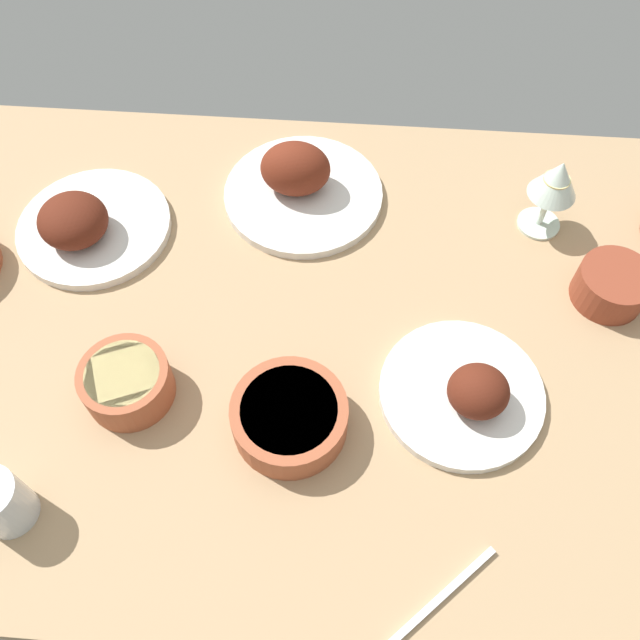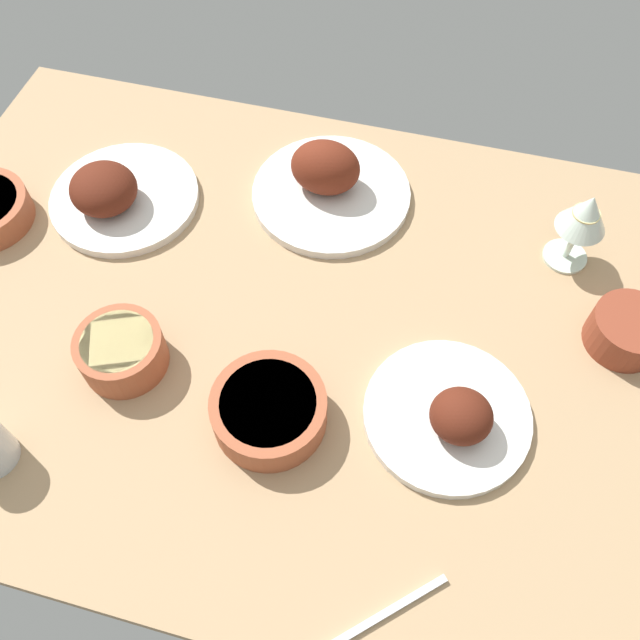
% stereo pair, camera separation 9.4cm
% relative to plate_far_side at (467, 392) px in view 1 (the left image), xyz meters
% --- Properties ---
extents(dining_table, '(1.40, 0.90, 0.04)m').
position_rel_plate_far_side_xyz_m(dining_table, '(0.21, -0.10, -0.04)').
color(dining_table, tan).
rests_on(dining_table, ground).
extents(plate_far_side, '(0.23, 0.23, 0.08)m').
position_rel_plate_far_side_xyz_m(plate_far_side, '(0.00, 0.00, 0.00)').
color(plate_far_side, silver).
rests_on(plate_far_side, dining_table).
extents(plate_center_main, '(0.25, 0.25, 0.09)m').
position_rel_plate_far_side_xyz_m(plate_center_main, '(0.60, -0.25, 0.01)').
color(plate_center_main, silver).
rests_on(plate_center_main, dining_table).
extents(plate_near_viewer, '(0.27, 0.27, 0.10)m').
position_rel_plate_far_side_xyz_m(plate_near_viewer, '(0.27, -0.37, 0.01)').
color(plate_near_viewer, silver).
rests_on(plate_near_viewer, dining_table).
extents(bowl_pasta, '(0.12, 0.12, 0.06)m').
position_rel_plate_far_side_xyz_m(bowl_pasta, '(0.47, 0.02, 0.01)').
color(bowl_pasta, '#A35133').
rests_on(bowl_pasta, dining_table).
extents(bowl_cream, '(0.16, 0.16, 0.06)m').
position_rel_plate_far_side_xyz_m(bowl_cream, '(0.24, 0.06, 0.01)').
color(bowl_cream, '#A35133').
rests_on(bowl_cream, dining_table).
extents(bowl_potatoes, '(0.11, 0.11, 0.06)m').
position_rel_plate_far_side_xyz_m(bowl_potatoes, '(-0.23, -0.19, 0.01)').
color(bowl_potatoes, brown).
rests_on(bowl_potatoes, dining_table).
extents(wine_glass, '(0.08, 0.08, 0.14)m').
position_rel_plate_far_side_xyz_m(wine_glass, '(-0.14, -0.33, 0.08)').
color(wine_glass, silver).
rests_on(wine_glass, dining_table).
extents(fork_loose, '(0.13, 0.12, 0.01)m').
position_rel_plate_far_side_xyz_m(fork_loose, '(0.04, 0.26, -0.02)').
color(fork_loose, silver).
rests_on(fork_loose, dining_table).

